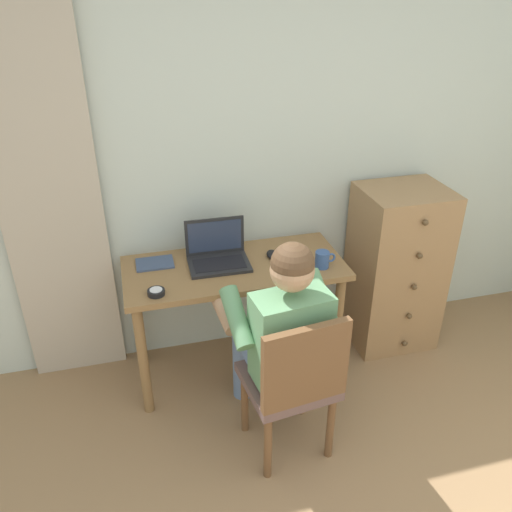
{
  "coord_description": "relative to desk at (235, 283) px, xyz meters",
  "views": [
    {
      "loc": [
        -0.76,
        -0.65,
        2.22
      ],
      "look_at": [
        -0.12,
        1.75,
        0.85
      ],
      "focal_mm": 36.72,
      "sensor_mm": 36.0,
      "label": 1
    }
  ],
  "objects": [
    {
      "name": "desk_clock",
      "position": [
        -0.45,
        -0.19,
        0.13
      ],
      "size": [
        0.09,
        0.09,
        0.03
      ],
      "color": "black",
      "rests_on": "desk"
    },
    {
      "name": "wall_back",
      "position": [
        0.22,
        0.35,
        0.62
      ],
      "size": [
        4.8,
        0.05,
        2.5
      ],
      "primitive_type": "cube",
      "color": "silver",
      "rests_on": "ground_plane"
    },
    {
      "name": "chair",
      "position": [
        0.13,
        -0.71,
        -0.14
      ],
      "size": [
        0.46,
        0.45,
        0.87
      ],
      "color": "brown",
      "rests_on": "ground_plane"
    },
    {
      "name": "notebook_pad",
      "position": [
        -0.43,
        0.13,
        0.12
      ],
      "size": [
        0.21,
        0.15,
        0.01
      ],
      "primitive_type": "cube",
      "rotation": [
        0.0,
        0.0,
        -0.01
      ],
      "color": "#3D4C6B",
      "rests_on": "desk"
    },
    {
      "name": "computer_mouse",
      "position": [
        0.23,
        0.04,
        0.13
      ],
      "size": [
        0.08,
        0.11,
        0.03
      ],
      "primitive_type": "ellipsoid",
      "rotation": [
        0.0,
        0.0,
        -0.22
      ],
      "color": "black",
      "rests_on": "desk"
    },
    {
      "name": "laptop",
      "position": [
        -0.08,
        0.06,
        0.17
      ],
      "size": [
        0.35,
        0.26,
        0.24
      ],
      "color": "#232326",
      "rests_on": "desk"
    },
    {
      "name": "dresser",
      "position": [
        1.07,
        0.07,
        -0.09
      ],
      "size": [
        0.52,
        0.48,
        1.07
      ],
      "color": "#9E754C",
      "rests_on": "ground_plane"
    },
    {
      "name": "coffee_mug",
      "position": [
        0.47,
        -0.14,
        0.17
      ],
      "size": [
        0.12,
        0.08,
        0.09
      ],
      "color": "#33518C",
      "rests_on": "desk"
    },
    {
      "name": "desk",
      "position": [
        0.0,
        0.0,
        0.0
      ],
      "size": [
        1.24,
        0.55,
        0.75
      ],
      "color": "olive",
      "rests_on": "ground_plane"
    },
    {
      "name": "curtain_panel",
      "position": [
        -0.94,
        0.28,
        0.5
      ],
      "size": [
        0.54,
        0.03,
        2.27
      ],
      "primitive_type": "cube",
      "color": "#BCAD99",
      "rests_on": "ground_plane"
    },
    {
      "name": "person_seated",
      "position": [
        0.11,
        -0.53,
        0.04
      ],
      "size": [
        0.57,
        0.61,
        1.19
      ],
      "color": "#6B84AD",
      "rests_on": "ground_plane"
    }
  ]
}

